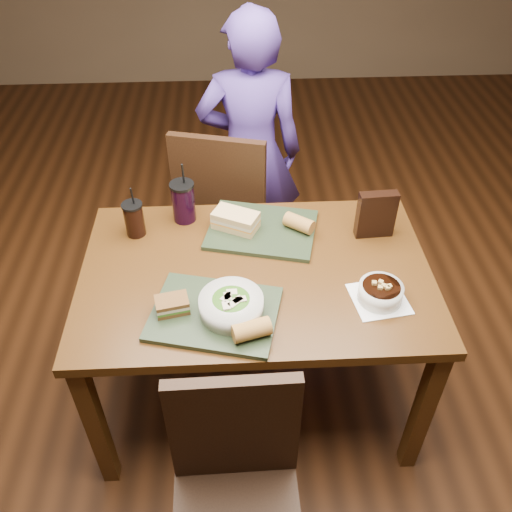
# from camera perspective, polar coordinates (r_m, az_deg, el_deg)

# --- Properties ---
(ground) EXTENTS (6.00, 6.00, 0.00)m
(ground) POSITION_cam_1_polar(r_m,az_deg,el_deg) (2.58, 0.00, -13.91)
(ground) COLOR #381C0B
(ground) RESTS_ON ground
(dining_table) EXTENTS (1.30, 0.85, 0.75)m
(dining_table) POSITION_cam_1_polar(r_m,az_deg,el_deg) (2.07, 0.00, -3.35)
(dining_table) COLOR #45280D
(dining_table) RESTS_ON ground
(chair_near) EXTENTS (0.40, 0.40, 0.90)m
(chair_near) POSITION_cam_1_polar(r_m,az_deg,el_deg) (1.79, -2.09, -23.08)
(chair_near) COLOR black
(chair_near) RESTS_ON ground
(chair_far) EXTENTS (0.52, 0.53, 0.99)m
(chair_far) POSITION_cam_1_polar(r_m,az_deg,el_deg) (2.65, -3.78, 5.02)
(chair_far) COLOR black
(chair_far) RESTS_ON ground
(diner) EXTENTS (0.53, 0.36, 1.43)m
(diner) POSITION_cam_1_polar(r_m,az_deg,el_deg) (2.76, -0.59, 10.70)
(diner) COLOR #493084
(diner) RESTS_ON ground
(tray_near) EXTENTS (0.48, 0.41, 0.02)m
(tray_near) POSITION_cam_1_polar(r_m,az_deg,el_deg) (1.85, -4.38, -6.08)
(tray_near) COLOR #212D1A
(tray_near) RESTS_ON dining_table
(tray_far) EXTENTS (0.48, 0.41, 0.02)m
(tray_far) POSITION_cam_1_polar(r_m,az_deg,el_deg) (2.18, 0.62, 2.79)
(tray_far) COLOR #212D1A
(tray_far) RESTS_ON dining_table
(salad_bowl) EXTENTS (0.22, 0.22, 0.07)m
(salad_bowl) POSITION_cam_1_polar(r_m,az_deg,el_deg) (1.81, -2.62, -5.10)
(salad_bowl) COLOR silver
(salad_bowl) RESTS_ON tray_near
(soup_bowl) EXTENTS (0.21, 0.21, 0.08)m
(soup_bowl) POSITION_cam_1_polar(r_m,az_deg,el_deg) (1.92, 12.96, -3.75)
(soup_bowl) COLOR white
(soup_bowl) RESTS_ON dining_table
(sandwich_near) EXTENTS (0.12, 0.10, 0.05)m
(sandwich_near) POSITION_cam_1_polar(r_m,az_deg,el_deg) (1.84, -8.82, -5.09)
(sandwich_near) COLOR #593819
(sandwich_near) RESTS_ON tray_near
(sandwich_far) EXTENTS (0.20, 0.16, 0.07)m
(sandwich_far) POSITION_cam_1_polar(r_m,az_deg,el_deg) (2.16, -2.16, 3.79)
(sandwich_far) COLOR tan
(sandwich_far) RESTS_ON tray_far
(baguette_near) EXTENTS (0.14, 0.09, 0.06)m
(baguette_near) POSITION_cam_1_polar(r_m,az_deg,el_deg) (1.74, -0.48, -7.77)
(baguette_near) COLOR #AD7533
(baguette_near) RESTS_ON tray_near
(baguette_far) EXTENTS (0.13, 0.12, 0.06)m
(baguette_far) POSITION_cam_1_polar(r_m,az_deg,el_deg) (2.16, 4.55, 3.46)
(baguette_far) COLOR #AD7533
(baguette_far) RESTS_ON tray_far
(cup_cola) EXTENTS (0.08, 0.08, 0.22)m
(cup_cola) POSITION_cam_1_polar(r_m,az_deg,el_deg) (2.18, -12.70, 3.83)
(cup_cola) COLOR black
(cup_cola) RESTS_ON dining_table
(cup_berry) EXTENTS (0.10, 0.10, 0.27)m
(cup_berry) POSITION_cam_1_polar(r_m,az_deg,el_deg) (2.22, -7.66, 5.71)
(cup_berry) COLOR black
(cup_berry) RESTS_ON dining_table
(chip_bag) EXTENTS (0.15, 0.05, 0.20)m
(chip_bag) POSITION_cam_1_polar(r_m,az_deg,el_deg) (2.16, 12.52, 4.28)
(chip_bag) COLOR black
(chip_bag) RESTS_ON dining_table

